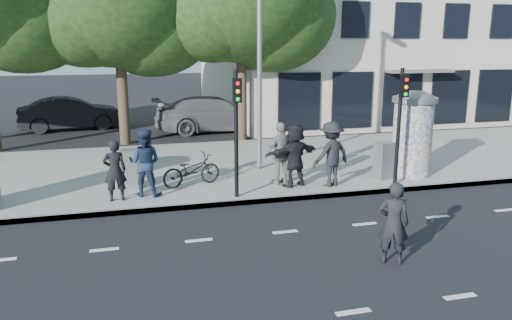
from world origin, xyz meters
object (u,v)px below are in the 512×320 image
object	(u,v)px
ped_c	(145,163)
ped_b	(115,170)
traffic_pole_near	(237,121)
street_lamp	(260,24)
traffic_pole_far	(401,115)
cabinet_left	(132,169)
cabinet_right	(383,161)
car_right	(215,114)
ad_column_right	(413,132)
car_mid	(71,114)
bicycle	(191,170)
ped_e	(281,153)
man_road	(393,223)
ped_d	(331,154)
ped_f	(295,155)

from	to	relation	value
ped_c	ped_b	bearing A→B (deg)	39.58
traffic_pole_near	street_lamp	distance (m)	4.07
traffic_pole_near	traffic_pole_far	xyz separation A→B (m)	(4.80, 0.00, 0.00)
cabinet_left	cabinet_right	size ratio (longest dim) A/B	0.99
ped_b	car_right	bearing A→B (deg)	-119.20
ped_c	cabinet_right	xyz separation A→B (m)	(7.13, -0.08, -0.36)
ad_column_right	car_mid	bearing A→B (deg)	132.42
ped_b	car_right	world-z (taller)	ped_b
bicycle	car_mid	size ratio (longest dim) A/B	0.37
ad_column_right	cabinet_right	xyz separation A→B (m)	(-1.05, -0.19, -0.82)
ped_e	man_road	world-z (taller)	ped_e
ped_e	cabinet_left	bearing A→B (deg)	-25.52
street_lamp	cabinet_right	xyz separation A→B (m)	(3.35, -2.12, -4.08)
street_lamp	ad_column_right	bearing A→B (deg)	-23.73
ped_d	ped_e	world-z (taller)	ped_d
car_right	ped_f	bearing A→B (deg)	177.63
ped_f	man_road	bearing A→B (deg)	74.94
ped_e	car_mid	xyz separation A→B (m)	(-6.98, 12.24, -0.27)
ped_f	cabinet_left	bearing A→B (deg)	-30.34
street_lamp	traffic_pole_near	bearing A→B (deg)	-116.23
traffic_pole_near	ped_c	distance (m)	2.77
street_lamp	cabinet_left	size ratio (longest dim) A/B	7.13
bicycle	cabinet_right	xyz separation A→B (m)	(5.79, -0.69, 0.10)
traffic_pole_far	man_road	size ratio (longest dim) A/B	2.04
ad_column_right	cabinet_left	size ratio (longest dim) A/B	2.36
street_lamp	cabinet_left	world-z (taller)	street_lamp
ped_e	ped_c	bearing A→B (deg)	-14.12
car_mid	ped_f	bearing A→B (deg)	-159.09
man_road	car_right	bearing A→B (deg)	-62.08
man_road	cabinet_left	world-z (taller)	man_road
street_lamp	ped_d	xyz separation A→B (m)	(1.48, -2.45, -3.69)
ped_b	cabinet_right	world-z (taller)	ped_b
street_lamp	car_mid	bearing A→B (deg)	123.41
ad_column_right	car_mid	distance (m)	16.67
traffic_pole_far	bicycle	bearing A→B (deg)	166.40
traffic_pole_far	ad_column_right	bearing A→B (deg)	42.21
ped_f	man_road	size ratio (longest dim) A/B	1.11
traffic_pole_near	ped_d	world-z (taller)	traffic_pole_near
ped_c	bicycle	size ratio (longest dim) A/B	1.04
man_road	cabinet_right	world-z (taller)	man_road
traffic_pole_near	car_mid	bearing A→B (deg)	112.38
bicycle	car_right	world-z (taller)	car_right
ped_d	traffic_pole_near	bearing A→B (deg)	-9.03
cabinet_right	car_mid	distance (m)	16.11
street_lamp	bicycle	xyz separation A→B (m)	(-2.45, -1.43, -4.18)
ped_b	car_mid	distance (m)	12.87
traffic_pole_near	ped_b	world-z (taller)	traffic_pole_near
street_lamp	car_right	bearing A→B (deg)	90.35
ad_column_right	car_mid	size ratio (longest dim) A/B	0.54
street_lamp	man_road	distance (m)	8.35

